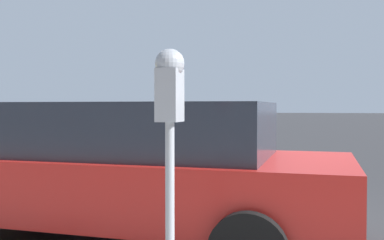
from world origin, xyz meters
The scene contains 3 objects.
ground_plane centered at (0.00, 0.00, 0.00)m, with size 220.00×220.00×0.00m, color #2B2B2D.
parking_meter centered at (-2.55, 0.04, 1.43)m, with size 0.21×0.19×1.66m.
car_red centered at (-0.86, 0.95, 0.79)m, with size 2.13×4.59×1.50m.
Camera 1 is at (-5.30, -0.83, 1.45)m, focal length 42.00 mm.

